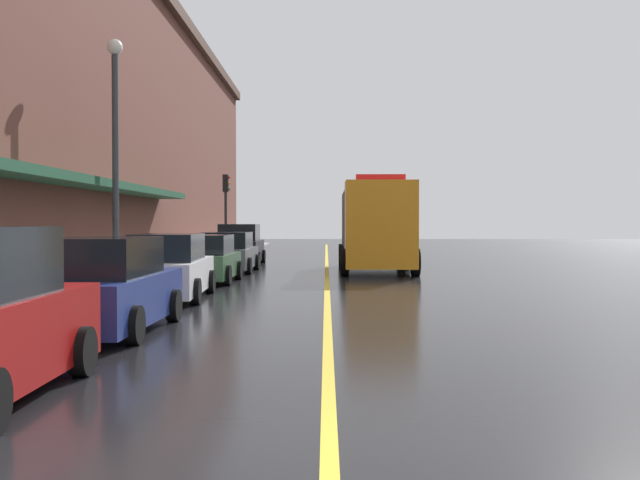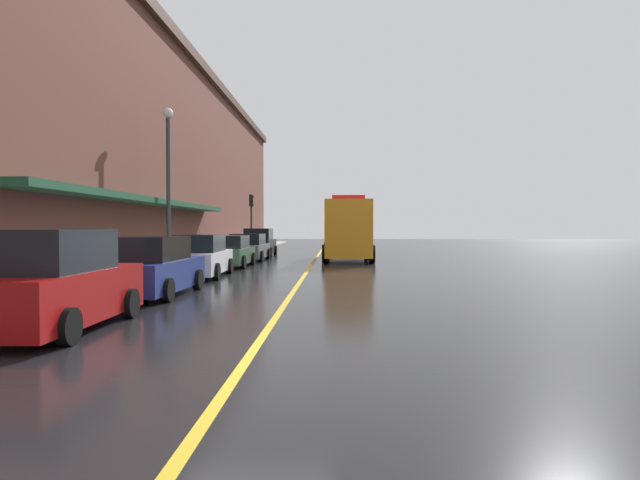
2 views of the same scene
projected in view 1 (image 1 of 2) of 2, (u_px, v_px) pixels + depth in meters
The scene contains 13 objects.
ground_plane at pixel (327, 270), 31.49m from camera, with size 112.00×112.00×0.00m, color black.
sidewalk_left at pixel (177, 268), 31.53m from camera, with size 2.40×70.00×0.15m, color #ADA8A0.
lane_center_stripe at pixel (327, 270), 31.49m from camera, with size 0.16×70.00×0.01m, color gold.
parked_car_1 at pixel (105, 288), 13.62m from camera, with size 2.09×4.69×1.70m.
parked_car_2 at pixel (169, 268), 19.52m from camera, with size 2.07×4.86×1.67m.
parked_car_3 at pixel (206, 260), 24.83m from camera, with size 2.05×4.23×1.55m.
parked_car_4 at pixel (228, 253), 29.99m from camera, with size 2.17×4.59×1.57m.
parked_car_5 at pixel (240, 246), 35.20m from camera, with size 2.13×4.26×1.87m.
utility_truck at pixel (375, 227), 30.66m from camera, with size 2.91×8.16×3.69m.
parking_meter_0 at pixel (190, 245), 29.70m from camera, with size 0.14×0.18×1.33m.
parking_meter_1 at pixel (75, 265), 16.13m from camera, with size 0.14×0.18×1.33m.
street_lamp_left at pixel (115, 136), 21.39m from camera, with size 0.44×0.44×6.94m.
traffic_light_near at pixel (226, 199), 39.97m from camera, with size 0.38×0.36×4.30m.
Camera 1 is at (-0.03, -6.45, 1.98)m, focal length 42.85 mm.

